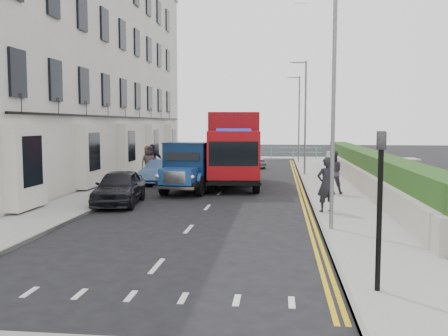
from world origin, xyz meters
TOP-DOWN VIEW (x-y plane):
  - ground at (0.00, 0.00)m, footprint 120.00×120.00m
  - pavement_west at (-5.20, 9.00)m, footprint 2.40×38.00m
  - pavement_east at (5.30, 9.00)m, footprint 2.60×38.00m
  - promenade at (0.00, 29.00)m, footprint 30.00×2.50m
  - sea_plane at (0.00, 60.00)m, footprint 120.00×120.00m
  - terrace_west at (-9.47, 13.00)m, footprint 6.31×30.20m
  - garden_east at (7.21, 9.00)m, footprint 1.45×28.00m
  - seafront_railing at (0.00, 28.20)m, footprint 13.00×0.08m
  - lamp_near at (4.18, -2.00)m, footprint 1.23×0.18m
  - lamp_mid at (4.18, 14.00)m, footprint 1.23×0.18m
  - lamp_far at (4.18, 24.00)m, footprint 1.23×0.18m
  - traffic_signal at (4.60, -7.50)m, footprint 0.16×0.20m
  - bedford_lorry at (-1.48, 5.77)m, footprint 2.47×5.09m
  - red_lorry at (0.39, 8.94)m, footprint 3.07×7.41m
  - parked_car_front at (-3.60, 2.32)m, footprint 2.06×4.23m
  - parked_car_mid at (-3.60, 9.50)m, footprint 1.73×3.96m
  - parked_car_rear at (-3.34, 12.90)m, footprint 2.26×4.40m
  - seafront_car_left at (-3.50, 22.98)m, footprint 2.77×5.68m
  - seafront_car_right at (0.50, 20.00)m, footprint 2.96×4.40m
  - pedestrian_east_near at (4.40, 0.85)m, footprint 0.84×0.71m
  - pedestrian_east_far at (5.10, 5.54)m, footprint 0.96×0.77m
  - pedestrian_west_near at (-4.40, 10.75)m, footprint 1.23×0.76m
  - pedestrian_west_far at (-4.40, 9.85)m, footprint 1.10×1.07m

SIDE VIEW (x-z plane):
  - ground at x=0.00m, z-range 0.00..0.00m
  - sea_plane at x=0.00m, z-range 0.00..0.00m
  - pavement_west at x=-5.20m, z-range 0.00..0.12m
  - pavement_east at x=5.30m, z-range 0.00..0.12m
  - promenade at x=0.00m, z-range 0.00..0.12m
  - seafront_railing at x=0.00m, z-range 0.03..1.14m
  - parked_car_rear at x=-3.34m, z-range 0.00..1.22m
  - parked_car_mid at x=-3.60m, z-range 0.00..1.27m
  - parked_car_front at x=-3.60m, z-range 0.00..1.39m
  - seafront_car_right at x=0.50m, z-range 0.00..1.39m
  - seafront_car_left at x=-3.50m, z-range 0.00..1.56m
  - garden_east at x=7.21m, z-range 0.02..1.77m
  - bedford_lorry at x=-1.48m, z-range -0.09..2.23m
  - pedestrian_west_far at x=-4.40m, z-range 0.12..2.03m
  - pedestrian_east_far at x=5.10m, z-range 0.12..2.04m
  - pedestrian_east_near at x=4.40m, z-range 0.12..2.07m
  - pedestrian_west_near at x=-4.40m, z-range 0.12..2.07m
  - red_lorry at x=0.39m, z-range 0.12..3.91m
  - traffic_signal at x=4.60m, z-range 0.52..3.62m
  - lamp_near at x=4.18m, z-range 0.50..7.50m
  - lamp_mid at x=4.18m, z-range 0.50..7.50m
  - lamp_far at x=4.18m, z-range 0.50..7.50m
  - terrace_west at x=-9.47m, z-range 0.04..14.29m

